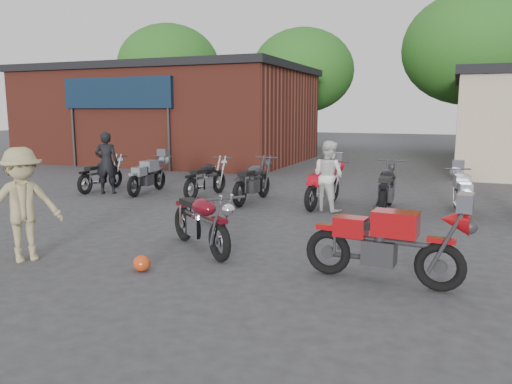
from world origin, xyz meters
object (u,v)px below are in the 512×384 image
at_px(sportbike, 385,240).
at_px(row_bike_4, 324,183).
at_px(person_dark, 107,163).
at_px(vintage_motorcycle, 201,217).
at_px(row_bike_3, 253,179).
at_px(row_bike_5, 387,185).
at_px(row_bike_0, 101,172).
at_px(row_bike_2, 206,176).
at_px(row_bike_6, 462,191).
at_px(person_tan, 23,205).
at_px(person_light, 328,176).
at_px(helmet, 142,263).
at_px(row_bike_1, 148,174).

distance_m(sportbike, row_bike_4, 5.51).
bearing_deg(person_dark, sportbike, 125.76).
bearing_deg(vintage_motorcycle, row_bike_3, 139.12).
bearing_deg(person_dark, vintage_motorcycle, 116.31).
bearing_deg(sportbike, row_bike_5, 102.35).
relative_size(row_bike_0, row_bike_2, 0.96).
distance_m(sportbike, person_dark, 9.47).
distance_m(person_dark, row_bike_6, 9.28).
height_order(row_bike_4, row_bike_6, row_bike_4).
distance_m(vintage_motorcycle, person_tan, 2.76).
distance_m(sportbike, row_bike_2, 7.53).
bearing_deg(person_dark, person_light, 154.52).
bearing_deg(person_light, row_bike_4, -40.27).
distance_m(helmet, row_bike_2, 6.39).
distance_m(person_light, row_bike_4, 0.60).
xyz_separation_m(vintage_motorcycle, row_bike_3, (-0.90, 4.52, 0.02)).
relative_size(helmet, person_light, 0.16).
distance_m(row_bike_0, row_bike_1, 1.50).
xyz_separation_m(person_dark, row_bike_1, (1.01, 0.50, -0.32)).
xyz_separation_m(person_dark, row_bike_4, (6.12, 0.43, -0.29)).
bearing_deg(row_bike_3, vintage_motorcycle, -166.79).
bearing_deg(row_bike_0, helmet, -136.88).
height_order(row_bike_3, row_bike_4, row_bike_3).
relative_size(sportbike, row_bike_0, 1.13).
relative_size(person_tan, row_bike_4, 0.89).
xyz_separation_m(sportbike, row_bike_0, (-8.73, 5.02, -0.07)).
height_order(person_light, row_bike_5, person_light).
height_order(helmet, row_bike_2, row_bike_2).
height_order(row_bike_0, row_bike_3, row_bike_3).
bearing_deg(helmet, row_bike_5, 64.44).
xyz_separation_m(helmet, row_bike_1, (-3.87, 5.96, 0.43)).
xyz_separation_m(vintage_motorcycle, row_bike_4, (0.92, 4.62, -0.01)).
bearing_deg(vintage_motorcycle, person_tan, -109.53).
bearing_deg(person_tan, vintage_motorcycle, -24.73).
height_order(sportbike, row_bike_2, sportbike).
bearing_deg(row_bike_5, person_dark, 90.80).
bearing_deg(row_bike_0, vintage_motorcycle, -128.28).
distance_m(person_dark, row_bike_1, 1.17).
bearing_deg(sportbike, person_light, 117.99).
height_order(row_bike_2, row_bike_4, row_bike_4).
bearing_deg(vintage_motorcycle, sportbike, 29.15).
relative_size(vintage_motorcycle, row_bike_4, 1.01).
distance_m(person_tan, row_bike_4, 6.91).
distance_m(person_dark, row_bike_5, 7.66).
bearing_deg(person_dark, row_bike_3, 159.60).
relative_size(helmet, row_bike_5, 0.12).
height_order(person_dark, row_bike_0, person_dark).
bearing_deg(row_bike_1, person_dark, 113.24).
bearing_deg(row_bike_6, row_bike_1, 83.05).
bearing_deg(row_bike_0, sportbike, -119.47).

